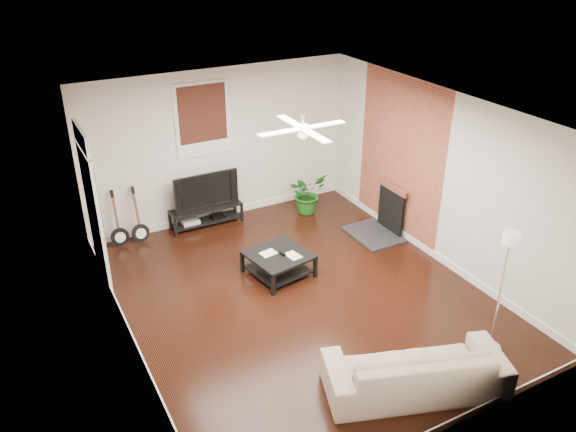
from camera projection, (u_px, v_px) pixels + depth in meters
name	position (u px, v px, depth m)	size (l,w,h in m)	color
room	(302.00, 211.00, 7.93)	(5.01, 6.01, 2.81)	black
brick_accent	(400.00, 158.00, 9.76)	(0.02, 2.20, 2.80)	#A44F35
fireplace	(382.00, 211.00, 10.06)	(0.80, 1.10, 0.92)	black
window_back	(203.00, 119.00, 9.88)	(1.00, 0.06, 1.30)	#3C1910
door_left	(94.00, 205.00, 8.45)	(0.08, 1.00, 2.50)	white
tv_stand	(206.00, 216.00, 10.48)	(1.32, 0.35, 0.37)	black
tv	(204.00, 189.00, 10.26)	(1.19, 0.16, 0.68)	black
coffee_table	(279.00, 264.00, 9.00)	(0.88, 0.88, 0.37)	black
sofa	(415.00, 368.00, 6.70)	(2.12, 0.83, 0.62)	tan
floor_lamp	(500.00, 293.00, 7.09)	(0.29, 0.29, 1.73)	silver
potted_plant	(307.00, 193.00, 10.89)	(0.70, 0.61, 0.78)	#1E5F1B
guitar_left	(117.00, 220.00, 9.65)	(0.31, 0.22, 1.00)	black
guitar_right	(138.00, 216.00, 9.77)	(0.31, 0.22, 1.00)	black
ceiling_fan	(303.00, 128.00, 7.38)	(1.24, 1.24, 0.32)	white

